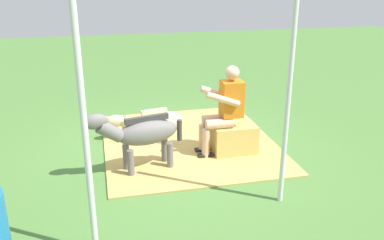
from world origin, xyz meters
The scene contains 9 objects.
ground_plane centered at (0.00, 0.00, 0.00)m, with size 24.00×24.00×0.00m, color #4C7A38.
hay_patch centered at (-0.27, -0.23, 0.01)m, with size 2.62×2.97×0.02m, color tan.
hay_bale centered at (-0.85, 0.27, 0.22)m, with size 0.64×0.45×0.44m, color tan.
person_seated centered at (-0.68, 0.27, 0.72)m, with size 0.66×0.41×1.32m.
pony_standing centered at (0.54, 0.56, 0.54)m, with size 1.33×0.51×0.90m.
pony_lying centered at (0.21, -0.74, 0.19)m, with size 1.36×0.57×0.42m.
soda_bottle centered at (-1.30, -0.21, 0.13)m, with size 0.07×0.07×0.27m.
tent_pole_left centered at (-0.96, 1.71, 1.27)m, with size 0.06×0.06×2.54m, color silver.
tent_pole_right centered at (1.18, 2.19, 1.27)m, with size 0.06×0.06×2.54m, color silver.
Camera 1 is at (1.03, 5.67, 2.60)m, focal length 38.78 mm.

